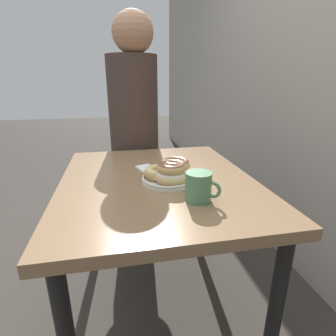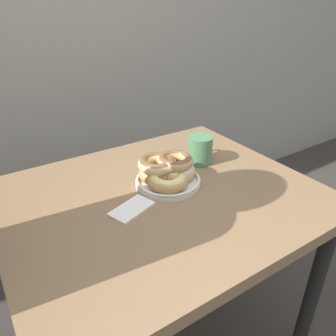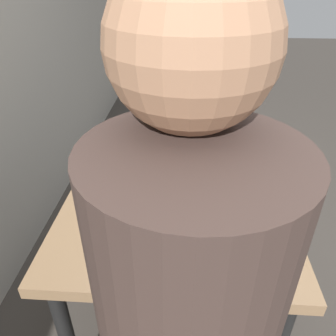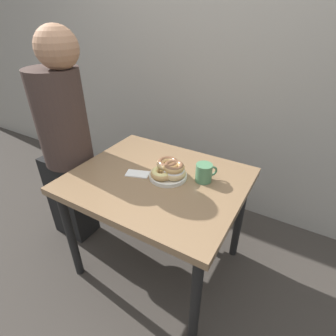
# 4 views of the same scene
# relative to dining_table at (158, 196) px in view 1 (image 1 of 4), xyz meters

# --- Properties ---
(ground_plane) EXTENTS (14.00, 14.00, 0.00)m
(ground_plane) POSITION_rel_dining_table_xyz_m (0.00, -0.24, -0.62)
(ground_plane) COLOR #38332D
(dining_table) EXTENTS (0.95, 0.79, 0.70)m
(dining_table) POSITION_rel_dining_table_xyz_m (0.00, 0.00, 0.00)
(dining_table) COLOR #846647
(dining_table) RESTS_ON ground_plane
(donut_plate) EXTENTS (0.23, 0.23, 0.09)m
(donut_plate) POSITION_rel_dining_table_xyz_m (0.05, 0.04, 0.13)
(donut_plate) COLOR silver
(donut_plate) RESTS_ON dining_table
(coffee_mug) EXTENTS (0.10, 0.11, 0.10)m
(coffee_mug) POSITION_rel_dining_table_xyz_m (0.24, 0.11, 0.14)
(coffee_mug) COLOR #4C7F56
(coffee_mug) RESTS_ON dining_table
(person_figure) EXTENTS (0.41, 0.30, 1.45)m
(person_figure) POSITION_rel_dining_table_xyz_m (-0.67, -0.05, 0.15)
(person_figure) COLOR black
(person_figure) RESTS_ON ground_plane
(napkin) EXTENTS (0.15, 0.11, 0.01)m
(napkin) POSITION_rel_dining_table_xyz_m (-0.12, -0.03, 0.09)
(napkin) COLOR white
(napkin) RESTS_ON dining_table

